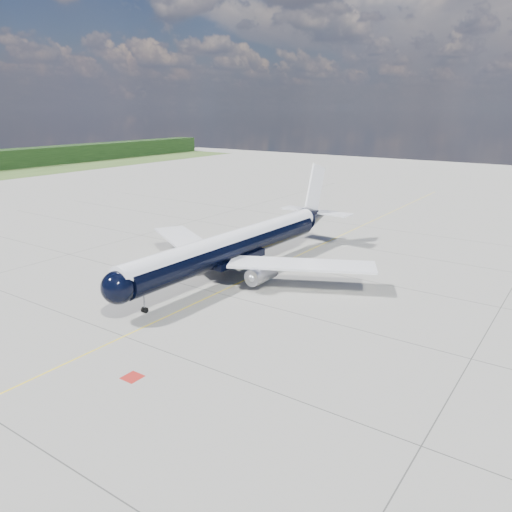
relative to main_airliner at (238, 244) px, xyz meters
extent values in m
plane|color=gray|center=(2.33, 12.40, -4.22)|extent=(320.00, 320.00, 0.00)
cube|color=yellow|center=(2.33, 7.40, -4.22)|extent=(0.16, 160.00, 0.01)
cube|color=maroon|center=(9.13, -27.60, -4.22)|extent=(1.60, 1.60, 0.01)
cylinder|color=black|center=(-0.04, -1.31, -0.19)|extent=(4.62, 36.57, 3.65)
sphere|color=black|center=(-0.55, -20.50, -0.19)|extent=(3.74, 3.74, 3.65)
cone|color=black|center=(0.57, 21.25, 0.39)|extent=(3.83, 6.82, 3.65)
cylinder|color=silver|center=(-0.04, -1.31, 0.72)|extent=(3.87, 38.47, 2.85)
cube|color=black|center=(-0.55, -20.70, 0.34)|extent=(2.33, 1.21, 0.53)
cube|color=silver|center=(-10.07, 0.40, -1.05)|extent=(18.41, 13.26, 0.31)
cube|color=silver|center=(10.08, -0.14, -1.05)|extent=(18.64, 12.51, 0.31)
cube|color=black|center=(-0.04, -1.31, -1.53)|extent=(4.29, 9.71, 0.96)
cylinder|color=#ACACB3|center=(-6.33, -3.06, -2.16)|extent=(2.27, 4.47, 2.15)
cylinder|color=#ACACB3|center=(6.15, -3.40, -2.16)|extent=(2.27, 4.47, 2.15)
sphere|color=gray|center=(-6.38, -5.08, -2.16)|extent=(1.08, 1.08, 1.06)
sphere|color=gray|center=(6.10, -5.41, -2.16)|extent=(1.08, 1.08, 1.06)
cube|color=silver|center=(-6.32, -2.87, -1.44)|extent=(0.29, 3.08, 1.06)
cube|color=silver|center=(6.16, -3.20, -1.44)|extent=(0.29, 3.08, 1.06)
cube|color=silver|center=(0.56, 20.77, 5.29)|extent=(0.47, 6.10, 8.19)
cube|color=silver|center=(0.57, 21.25, 1.16)|extent=(12.56, 3.41, 0.21)
cylinder|color=gray|center=(-0.46, -17.14, -3.02)|extent=(0.18, 0.18, 2.02)
cylinder|color=black|center=(-0.65, -17.14, -3.88)|extent=(0.19, 0.68, 0.67)
cylinder|color=black|center=(-0.27, -17.15, -3.88)|extent=(0.19, 0.68, 0.67)
cylinder|color=gray|center=(-3.07, 0.21, -2.92)|extent=(0.26, 0.26, 1.82)
cylinder|color=gray|center=(3.07, 0.05, -2.92)|extent=(0.26, 0.26, 1.82)
cylinder|color=black|center=(-3.08, -0.31, -3.69)|extent=(0.46, 1.07, 1.06)
cylinder|color=black|center=(-3.05, 0.74, -3.69)|extent=(0.46, 1.07, 1.06)
cylinder|color=black|center=(3.06, -0.48, -3.69)|extent=(0.46, 1.07, 1.06)
cylinder|color=black|center=(3.09, 0.58, -3.69)|extent=(0.46, 1.07, 1.06)
camera|label=1|loc=(39.51, -52.81, 17.96)|focal=35.00mm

